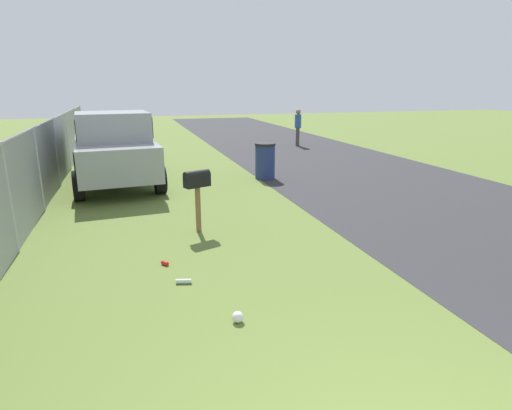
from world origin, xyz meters
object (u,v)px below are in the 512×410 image
at_px(pickup_truck, 114,147).
at_px(pedestrian, 298,125).
at_px(mailbox, 197,183).
at_px(trash_bin, 265,161).

height_order(pickup_truck, pedestrian, pickup_truck).
distance_m(mailbox, pickup_truck, 5.00).
distance_m(mailbox, pedestrian, 12.69).
distance_m(pickup_truck, trash_bin, 4.43).
bearing_deg(trash_bin, pickup_truck, 84.99).
xyz_separation_m(pickup_truck, trash_bin, (-0.38, -4.38, -0.55)).
height_order(mailbox, pedestrian, pedestrian).
bearing_deg(mailbox, pickup_truck, -2.25).
xyz_separation_m(mailbox, pickup_truck, (4.73, 1.60, 0.13)).
relative_size(mailbox, pedestrian, 0.72).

